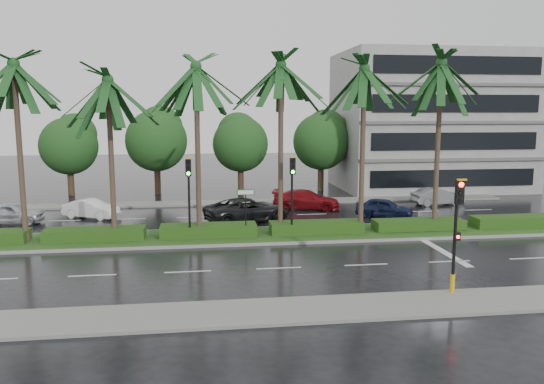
{
  "coord_description": "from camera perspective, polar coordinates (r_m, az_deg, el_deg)",
  "views": [
    {
      "loc": [
        -3.31,
        -27.48,
        6.9
      ],
      "look_at": [
        0.56,
        1.5,
        2.43
      ],
      "focal_mm": 35.0,
      "sensor_mm": 36.0,
      "label": 1
    }
  ],
  "objects": [
    {
      "name": "lane_markings",
      "position": [
        28.63,
        5.45,
        -5.28
      ],
      "size": [
        34.0,
        13.06,
        0.01
      ],
      "color": "silver",
      "rests_on": "ground"
    },
    {
      "name": "car_blue",
      "position": [
        35.47,
        11.97,
        -1.67
      ],
      "size": [
        2.9,
        4.0,
        1.27
      ],
      "primitive_type": "imported",
      "rotation": [
        0.0,
        0.0,
        1.15
      ],
      "color": "#161F42",
      "rests_on": "ground"
    },
    {
      "name": "ground",
      "position": [
        28.52,
        -0.72,
        -5.3
      ],
      "size": [
        120.0,
        120.0,
        0.0
      ],
      "primitive_type": "plane",
      "color": "black",
      "rests_on": "ground"
    },
    {
      "name": "median",
      "position": [
        29.47,
        -0.96,
        -4.69
      ],
      "size": [
        36.0,
        4.0,
        0.15
      ],
      "color": "gray",
      "rests_on": "ground"
    },
    {
      "name": "signal_median_right",
      "position": [
        28.46,
        2.19,
        0.81
      ],
      "size": [
        0.34,
        0.42,
        4.36
      ],
      "color": "black",
      "rests_on": "median"
    },
    {
      "name": "building",
      "position": [
        49.81,
        16.59,
        7.31
      ],
      "size": [
        16.0,
        10.0,
        12.0
      ],
      "primitive_type": "cube",
      "color": "gray",
      "rests_on": "ground"
    },
    {
      "name": "car_white",
      "position": [
        36.41,
        -18.87,
        -1.72
      ],
      "size": [
        2.68,
        3.9,
        1.22
      ],
      "primitive_type": "imported",
      "rotation": [
        0.0,
        0.0,
        1.15
      ],
      "color": "white",
      "rests_on": "ground"
    },
    {
      "name": "far_sidewalk",
      "position": [
        40.2,
        -2.78,
        -1.1
      ],
      "size": [
        40.0,
        2.0,
        0.12
      ],
      "primitive_type": "cube",
      "color": "slate",
      "rests_on": "ground"
    },
    {
      "name": "bg_trees",
      "position": [
        45.24,
        -3.52,
        5.64
      ],
      "size": [
        32.69,
        5.1,
        7.36
      ],
      "color": "#392C1A",
      "rests_on": "ground"
    },
    {
      "name": "near_sidewalk",
      "position": [
        18.88,
        3.09,
        -12.57
      ],
      "size": [
        40.0,
        2.4,
        0.12
      ],
      "primitive_type": "cube",
      "color": "slate",
      "rests_on": "ground"
    },
    {
      "name": "street_sign",
      "position": [
        28.46,
        -2.85,
        -0.97
      ],
      "size": [
        0.95,
        0.09,
        2.6
      ],
      "color": "black",
      "rests_on": "median"
    },
    {
      "name": "car_red",
      "position": [
        37.61,
        3.71,
        -0.83
      ],
      "size": [
        3.14,
        5.08,
        1.37
      ],
      "primitive_type": "imported",
      "rotation": [
        0.0,
        0.0,
        1.3
      ],
      "color": "maroon",
      "rests_on": "ground"
    },
    {
      "name": "car_silver",
      "position": [
        36.4,
        -26.34,
        -2.06
      ],
      "size": [
        1.75,
        4.03,
        1.35
      ],
      "primitive_type": "imported",
      "rotation": [
        0.0,
        0.0,
        1.53
      ],
      "color": "silver",
      "rests_on": "ground"
    },
    {
      "name": "hedge",
      "position": [
        29.39,
        -0.96,
        -3.98
      ],
      "size": [
        35.2,
        1.4,
        0.6
      ],
      "color": "#1E4112",
      "rests_on": "median"
    },
    {
      "name": "signal_median_left",
      "position": [
        28.06,
        -8.95,
        0.6
      ],
      "size": [
        0.34,
        0.42,
        4.36
      ],
      "color": "black",
      "rests_on": "median"
    },
    {
      "name": "signal_near",
      "position": [
        20.81,
        19.21,
        -3.99
      ],
      "size": [
        0.34,
        0.45,
        4.36
      ],
      "color": "black",
      "rests_on": "near_sidewalk"
    },
    {
      "name": "palm_row",
      "position": [
        28.61,
        -3.54,
        11.88
      ],
      "size": [
        26.3,
        4.2,
        10.24
      ],
      "color": "#3D2E23",
      "rests_on": "median"
    },
    {
      "name": "car_darkgrey",
      "position": [
        33.31,
        -2.64,
        -1.94
      ],
      "size": [
        4.26,
        5.97,
        1.51
      ],
      "primitive_type": "imported",
      "rotation": [
        0.0,
        0.0,
        1.93
      ],
      "color": "black",
      "rests_on": "ground"
    },
    {
      "name": "car_grey",
      "position": [
        41.18,
        17.37,
        -0.45
      ],
      "size": [
        1.74,
        3.97,
        1.27
      ],
      "primitive_type": "imported",
      "rotation": [
        0.0,
        0.0,
        1.68
      ],
      "color": "slate",
      "rests_on": "ground"
    }
  ]
}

